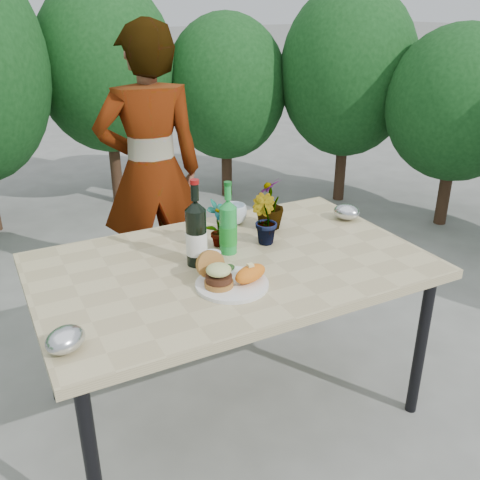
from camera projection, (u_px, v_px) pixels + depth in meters
name	position (u px, v px, depth m)	size (l,w,h in m)	color
ground	(232.00, 403.00, 2.53)	(80.00, 80.00, 0.00)	slate
patio_table	(231.00, 274.00, 2.25)	(1.60, 1.00, 0.75)	tan
shrub_hedge	(108.00, 106.00, 3.45)	(6.80, 4.96, 2.17)	#382316
dinner_plate	(232.00, 284.00, 2.03)	(0.28, 0.28, 0.01)	white
burger_stack	(217.00, 273.00, 2.00)	(0.11, 0.16, 0.11)	#B7722D
sweet_potato	(250.00, 274.00, 2.03)	(0.15, 0.08, 0.06)	orange
grilled_veg	(225.00, 269.00, 2.10)	(0.08, 0.05, 0.03)	olive
wine_bottle	(196.00, 234.00, 2.15)	(0.09, 0.09, 0.36)	black
sparkling_water	(228.00, 227.00, 2.26)	(0.08, 0.08, 0.32)	green
plastic_cup	(212.00, 264.00, 2.10)	(0.07, 0.07, 0.10)	white
seedling_left	(218.00, 224.00, 2.32)	(0.11, 0.08, 0.21)	#235A1F
seedling_mid	(264.00, 220.00, 2.36)	(0.12, 0.10, 0.22)	#20551D
seedling_right	(270.00, 203.00, 2.51)	(0.14, 0.14, 0.24)	#256121
blue_bowl	(234.00, 214.00, 2.59)	(0.12, 0.12, 0.10)	white
foil_packet_left	(65.00, 339.00, 1.64)	(0.13, 0.11, 0.08)	silver
foil_packet_right	(347.00, 212.00, 2.64)	(0.13, 0.11, 0.08)	silver
person	(151.00, 173.00, 3.09)	(0.61, 0.40, 1.67)	#A46E52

